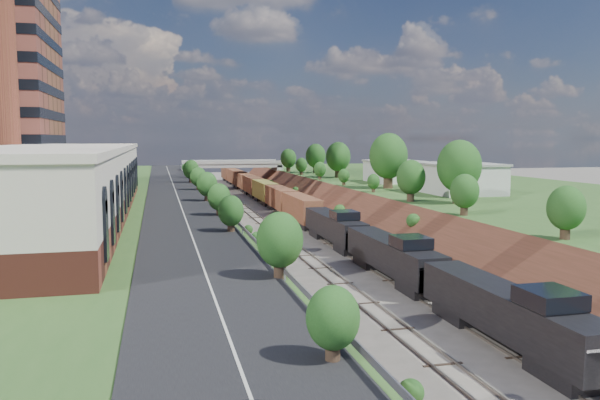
# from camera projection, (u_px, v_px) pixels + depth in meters

# --- Properties ---
(platform_left) EXTENTS (44.00, 180.00, 5.00)m
(platform_left) POSITION_uv_depth(u_px,v_px,m) (43.00, 216.00, 77.85)
(platform_left) COLOR #376027
(platform_left) RESTS_ON ground
(platform_right) EXTENTS (44.00, 180.00, 5.00)m
(platform_right) POSITION_uv_depth(u_px,v_px,m) (486.00, 203.00, 93.46)
(platform_right) COLOR #376027
(platform_right) RESTS_ON ground
(embankment_left) EXTENTS (10.00, 180.00, 10.00)m
(embankment_left) POSITION_uv_depth(u_px,v_px,m) (209.00, 228.00, 83.32)
(embankment_left) COLOR brown
(embankment_left) RESTS_ON ground
(embankment_right) EXTENTS (10.00, 180.00, 10.00)m
(embankment_right) POSITION_uv_depth(u_px,v_px,m) (355.00, 223.00, 88.52)
(embankment_right) COLOR brown
(embankment_right) RESTS_ON ground
(rail_left_track) EXTENTS (1.58, 180.00, 0.18)m
(rail_left_track) POSITION_uv_depth(u_px,v_px,m) (267.00, 226.00, 85.29)
(rail_left_track) COLOR gray
(rail_left_track) RESTS_ON ground
(rail_right_track) EXTENTS (1.58, 180.00, 0.18)m
(rail_right_track) POSITION_uv_depth(u_px,v_px,m) (302.00, 224.00, 86.52)
(rail_right_track) COLOR gray
(rail_right_track) RESTS_ON ground
(road) EXTENTS (8.00, 180.00, 0.10)m
(road) POSITION_uv_depth(u_px,v_px,m) (176.00, 194.00, 81.72)
(road) COLOR black
(road) RESTS_ON platform_left
(guardrail) EXTENTS (0.10, 171.00, 0.70)m
(guardrail) POSITION_uv_depth(u_px,v_px,m) (206.00, 190.00, 82.45)
(guardrail) COLOR #99999E
(guardrail) RESTS_ON platform_left
(commercial_building) EXTENTS (14.30, 62.30, 7.00)m
(commercial_building) POSITION_uv_depth(u_px,v_px,m) (53.00, 182.00, 57.15)
(commercial_building) COLOR brown
(commercial_building) RESTS_ON platform_left
(smokestack) EXTENTS (3.20, 3.20, 40.00)m
(smokestack) POSITION_uv_depth(u_px,v_px,m) (2.00, 37.00, 70.93)
(smokestack) COLOR brown
(smokestack) RESTS_ON platform_left
(overpass) EXTENTS (24.50, 8.30, 7.40)m
(overpass) POSITION_uv_depth(u_px,v_px,m) (232.00, 170.00, 145.29)
(overpass) COLOR gray
(overpass) RESTS_ON ground
(white_building_near) EXTENTS (9.00, 12.00, 4.00)m
(white_building_near) POSITION_uv_depth(u_px,v_px,m) (458.00, 179.00, 83.01)
(white_building_near) COLOR silver
(white_building_near) RESTS_ON platform_right
(white_building_far) EXTENTS (8.00, 10.00, 3.60)m
(white_building_far) POSITION_uv_depth(u_px,v_px,m) (394.00, 172.00, 104.17)
(white_building_far) COLOR silver
(white_building_far) RESTS_ON platform_right
(tree_right_large) EXTENTS (5.25, 5.25, 7.61)m
(tree_right_large) POSITION_uv_depth(u_px,v_px,m) (459.00, 167.00, 69.64)
(tree_right_large) COLOR #473323
(tree_right_large) RESTS_ON platform_right
(tree_left_crest) EXTENTS (2.45, 2.45, 3.55)m
(tree_left_crest) POSITION_uv_depth(u_px,v_px,m) (244.00, 215.00, 43.75)
(tree_left_crest) COLOR #473323
(tree_left_crest) RESTS_ON platform_left
(freight_train) EXTENTS (2.83, 159.85, 4.55)m
(freight_train) POSITION_uv_depth(u_px,v_px,m) (273.00, 194.00, 107.88)
(freight_train) COLOR black
(freight_train) RESTS_ON ground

